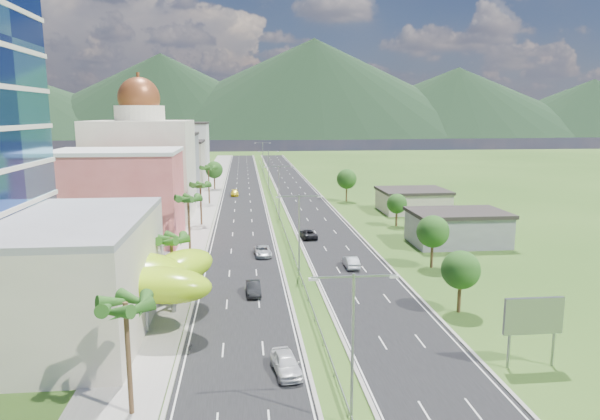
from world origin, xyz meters
name	(u,v)px	position (x,y,z in m)	size (l,w,h in m)	color
ground	(308,302)	(0.00, 0.00, 0.00)	(500.00, 500.00, 0.00)	#2D5119
road_left	(243,191)	(-7.50, 90.00, 0.02)	(11.00, 260.00, 0.04)	black
road_right	(296,191)	(7.50, 90.00, 0.02)	(11.00, 260.00, 0.04)	black
sidewalk_left	(208,192)	(-17.00, 90.00, 0.06)	(7.00, 260.00, 0.12)	gray
median_guardrail	(273,199)	(0.00, 71.99, 0.62)	(0.10, 216.06, 0.76)	gray
streetlight_median_a	(353,334)	(0.00, -25.00, 6.75)	(6.04, 0.25, 11.00)	gray
streetlight_median_b	(299,227)	(0.00, 10.00, 6.75)	(6.04, 0.25, 11.00)	gray
streetlight_median_c	(279,186)	(0.00, 50.00, 6.75)	(6.04, 0.25, 11.00)	gray
streetlight_median_d	(269,165)	(0.00, 95.00, 6.75)	(6.04, 0.25, 11.00)	gray
streetlight_median_e	(263,154)	(0.00, 140.00, 6.75)	(6.04, 0.25, 11.00)	gray
lime_canopy	(120,276)	(-20.00, -4.00, 4.99)	(18.00, 15.00, 7.40)	#9AD014
pink_shophouse	(118,198)	(-28.00, 32.00, 7.50)	(20.00, 15.00, 15.00)	#CB5453
domed_building	(142,163)	(-28.00, 55.00, 11.35)	(20.00, 20.00, 28.70)	beige
midrise_grey	(165,167)	(-27.00, 80.00, 8.00)	(16.00, 15.00, 16.00)	gray
midrise_beige	(176,165)	(-27.00, 102.00, 6.50)	(16.00, 15.00, 13.00)	#B6AB96
midrise_white	(184,151)	(-27.00, 125.00, 9.00)	(16.00, 15.00, 18.00)	silver
billboard	(533,318)	(17.00, -18.00, 4.42)	(5.20, 0.35, 6.20)	gray
shed_near	(457,229)	(28.00, 25.00, 2.50)	(15.00, 10.00, 5.00)	gray
shed_far	(413,202)	(30.00, 55.00, 2.20)	(14.00, 12.00, 4.40)	#B6AB96
palm_tree_a	(126,309)	(-15.50, -22.00, 8.02)	(3.60, 3.60, 9.10)	#47301C
palm_tree_b	(171,241)	(-15.50, 2.00, 7.06)	(3.60, 3.60, 8.10)	#47301C
palm_tree_c	(188,201)	(-15.50, 22.00, 8.50)	(3.60, 3.60, 9.60)	#47301C
palm_tree_d	(200,187)	(-15.50, 45.00, 7.54)	(3.60, 3.60, 8.60)	#47301C
palm_tree_e	(208,169)	(-15.50, 70.00, 8.31)	(3.60, 3.60, 9.40)	#47301C
leafy_tree_lfar	(214,170)	(-15.50, 95.00, 5.58)	(4.90, 4.90, 8.05)	#47301C
leafy_tree_ra	(461,270)	(16.00, -5.00, 4.78)	(4.20, 4.20, 6.90)	#47301C
leafy_tree_rb	(433,232)	(19.00, 12.00, 5.18)	(4.55, 4.55, 7.47)	#47301C
leafy_tree_rc	(397,204)	(22.00, 40.00, 4.37)	(3.85, 3.85, 6.33)	#47301C
leafy_tree_rd	(347,179)	(18.00, 70.00, 5.58)	(4.90, 4.90, 8.05)	#47301C
mountain_ridge	(314,136)	(60.00, 450.00, 0.00)	(860.00, 140.00, 90.00)	black
car_white_near_left	(286,363)	(-3.91, -16.97, 0.90)	(2.04, 5.06, 1.72)	silver
car_dark_left	(253,288)	(-6.23, 3.08, 0.81)	(1.64, 4.70, 1.55)	black
car_silver_mid_left	(263,251)	(-4.48, 20.68, 0.77)	(2.42, 5.24, 1.46)	#A6AAAE
car_yellow_far_left	(235,193)	(-9.61, 81.90, 0.76)	(2.02, 4.97, 1.44)	gold
car_silver_right	(351,262)	(7.66, 13.07, 0.84)	(1.69, 4.86, 1.60)	#B3B6BB
car_dark_far_right	(308,234)	(3.79, 31.68, 0.80)	(2.52, 5.47, 1.52)	black
motorcycle	(190,346)	(-12.30, -12.04, 0.58)	(0.51, 1.69, 1.08)	black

